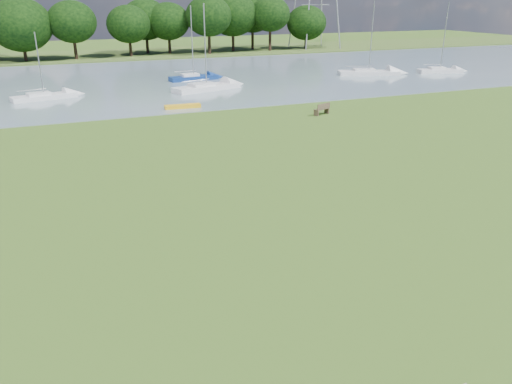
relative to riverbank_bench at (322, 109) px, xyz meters
name	(u,v)px	position (x,y,z in m)	size (l,w,h in m)	color
ground	(229,216)	(-14.37, -17.02, -0.49)	(220.00, 220.00, 0.00)	#556C23
river	(112,82)	(-14.37, 24.98, -0.49)	(220.00, 40.00, 0.10)	slate
far_bank	(89,57)	(-14.37, 54.98, -0.49)	(220.00, 20.00, 0.40)	#4C6626
riverbank_bench	(322,109)	(0.00, 0.00, 0.00)	(1.66, 1.02, 0.99)	brown
kayak	(183,106)	(-10.37, 6.98, -0.28)	(3.22, 0.75, 0.32)	#EFB016
sailboat_0	(368,71)	(17.05, 18.45, 0.00)	(8.02, 4.64, 8.87)	silver
sailboat_1	(206,86)	(-5.70, 15.20, 0.03)	(7.86, 4.31, 8.76)	silver
sailboat_4	(43,95)	(-21.90, 16.19, -0.04)	(6.24, 3.17, 6.29)	silver
sailboat_5	(440,69)	(26.87, 16.41, 0.02)	(6.07, 3.10, 8.78)	silver
sailboat_7	(193,76)	(-5.10, 22.48, 0.04)	(6.02, 2.29, 8.48)	navy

